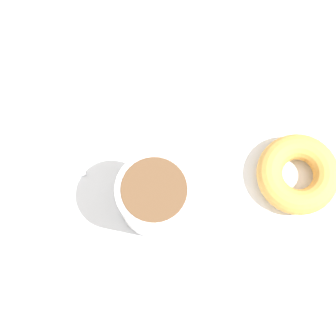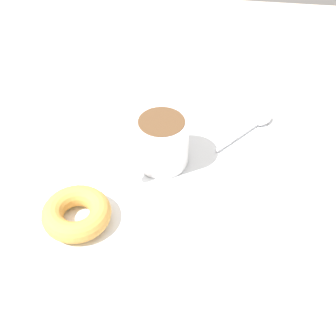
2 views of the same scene
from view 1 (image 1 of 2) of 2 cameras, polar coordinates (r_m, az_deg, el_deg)
The scene contains 5 objects.
ground_plane at distance 63.68cm, azimuth 1.96°, elevation -0.38°, with size 120.00×120.00×2.00cm, color beige.
napkin at distance 62.44cm, azimuth 0.00°, elevation -0.47°, with size 34.03×34.03×0.30cm, color white.
coffee_cup at distance 57.77cm, azimuth -0.92°, elevation -3.06°, with size 9.87×7.80×7.46cm.
donut at distance 62.41cm, azimuth 13.04°, elevation -0.61°, with size 9.00×9.00×2.81cm, color gold.
spoon at distance 64.22cm, azimuth -16.39°, elevation -1.47°, with size 10.57×9.23×0.90cm.
Camera 1 is at (-12.33, -8.39, 60.91)cm, focal length 60.00 mm.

